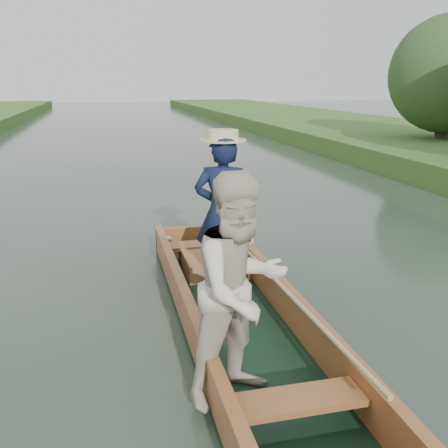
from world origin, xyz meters
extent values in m
plane|color=#283D30|center=(0.00, 0.00, 0.00)|extent=(120.00, 120.00, 0.00)
cylinder|color=#47331E|center=(9.80, 10.29, 1.12)|extent=(0.44, 0.44, 2.25)
sphere|color=#27451B|center=(9.80, 10.29, 2.65)|extent=(3.76, 3.76, 3.76)
cube|color=black|center=(0.00, 0.00, 0.04)|extent=(1.10, 5.00, 0.08)
cube|color=#A25C32|center=(-0.51, 0.00, 0.24)|extent=(0.08, 5.00, 0.32)
cube|color=#A25C32|center=(0.51, 0.00, 0.24)|extent=(0.08, 5.00, 0.32)
cube|color=#A25C32|center=(0.00, 2.46, 0.24)|extent=(1.10, 0.08, 0.32)
cube|color=#A25C32|center=(-0.51, 0.00, 0.42)|extent=(0.10, 5.00, 0.04)
cube|color=#A25C32|center=(0.51, 0.00, 0.42)|extent=(0.10, 5.00, 0.04)
cube|color=#A25C32|center=(0.00, 1.90, 0.30)|extent=(0.94, 0.30, 0.05)
cube|color=#A25C32|center=(0.00, -1.60, 0.30)|extent=(0.94, 0.30, 0.05)
imported|color=#111936|center=(0.07, 0.94, 0.98)|extent=(0.76, 0.63, 1.79)
cylinder|color=beige|center=(0.07, 0.94, 1.83)|extent=(0.52, 0.52, 0.12)
imported|color=beige|center=(-0.29, -1.12, 0.95)|extent=(1.04, 0.95, 1.74)
cube|color=#A65035|center=(0.12, 1.53, 0.19)|extent=(0.85, 0.90, 0.22)
sphere|color=tan|center=(0.44, 1.43, 0.43)|extent=(0.23, 0.23, 0.23)
sphere|color=tan|center=(0.44, 1.42, 0.60)|extent=(0.17, 0.17, 0.17)
sphere|color=tan|center=(0.38, 1.42, 0.67)|extent=(0.06, 0.06, 0.06)
sphere|color=tan|center=(0.51, 1.42, 0.67)|extent=(0.06, 0.06, 0.06)
sphere|color=tan|center=(0.44, 1.35, 0.58)|extent=(0.07, 0.07, 0.07)
sphere|color=tan|center=(0.34, 1.41, 0.46)|extent=(0.08, 0.08, 0.08)
sphere|color=tan|center=(0.55, 1.41, 0.46)|extent=(0.08, 0.08, 0.08)
sphere|color=tan|center=(0.39, 1.40, 0.33)|extent=(0.09, 0.09, 0.09)
sphere|color=tan|center=(0.50, 1.40, 0.33)|extent=(0.09, 0.09, 0.09)
cylinder|color=silver|center=(-0.44, 1.90, 0.33)|extent=(0.07, 0.07, 0.01)
cylinder|color=silver|center=(-0.44, 1.90, 0.37)|extent=(0.01, 0.01, 0.08)
ellipsoid|color=silver|center=(-0.44, 1.90, 0.43)|extent=(0.09, 0.09, 0.05)
cylinder|color=tan|center=(0.43, -0.08, 0.46)|extent=(0.04, 3.88, 0.18)
camera|label=1|loc=(-1.19, -4.36, 2.40)|focal=40.00mm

